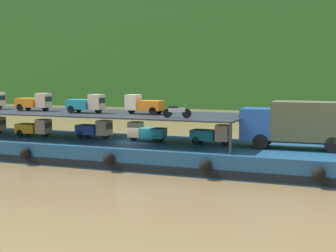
# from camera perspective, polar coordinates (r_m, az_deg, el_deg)

# --- Properties ---
(ground_plane) EXTENTS (400.00, 400.00, 0.00)m
(ground_plane) POSITION_cam_1_polar(r_m,az_deg,el_deg) (36.26, -3.79, -4.09)
(ground_plane) COLOR brown
(hillside_far_bank) EXTENTS (143.01, 31.02, 36.43)m
(hillside_far_bank) POSITION_cam_1_polar(r_m,az_deg,el_deg) (101.34, 12.78, 13.94)
(hillside_far_bank) COLOR #286023
(hillside_far_bank) RESTS_ON ground
(cargo_barge) EXTENTS (32.85, 8.40, 1.50)m
(cargo_barge) POSITION_cam_1_polar(r_m,az_deg,el_deg) (36.11, -3.82, -2.93)
(cargo_barge) COLOR navy
(cargo_barge) RESTS_ON ground
(covered_lorry) EXTENTS (7.89, 2.42, 3.10)m
(covered_lorry) POSITION_cam_1_polar(r_m,az_deg,el_deg) (33.08, 14.74, 0.33)
(covered_lorry) COLOR #1E4C99
(covered_lorry) RESTS_ON cargo_barge
(cargo_rack) EXTENTS (23.65, 6.98, 2.00)m
(cargo_rack) POSITION_cam_1_polar(r_m,az_deg,el_deg) (37.58, -9.09, 1.49)
(cargo_rack) COLOR #232833
(cargo_rack) RESTS_ON cargo_barge
(mini_truck_lower_aft) EXTENTS (2.75, 1.21, 1.38)m
(mini_truck_lower_aft) POSITION_cam_1_polar(r_m,az_deg,el_deg) (39.85, -15.17, -0.19)
(mini_truck_lower_aft) COLOR gold
(mini_truck_lower_aft) RESTS_ON cargo_barge
(mini_truck_lower_mid) EXTENTS (2.79, 1.30, 1.38)m
(mini_truck_lower_mid) POSITION_cam_1_polar(r_m,az_deg,el_deg) (37.95, -8.45, -0.35)
(mini_truck_lower_mid) COLOR #1E47B7
(mini_truck_lower_mid) RESTS_ON cargo_barge
(mini_truck_lower_fore) EXTENTS (2.78, 1.27, 1.38)m
(mini_truck_lower_fore) POSITION_cam_1_polar(r_m,az_deg,el_deg) (35.84, -2.53, -0.66)
(mini_truck_lower_fore) COLOR teal
(mini_truck_lower_fore) RESTS_ON cargo_barge
(mini_truck_lower_bow) EXTENTS (2.78, 1.27, 1.38)m
(mini_truck_lower_bow) POSITION_cam_1_polar(r_m,az_deg,el_deg) (34.38, 5.04, -0.97)
(mini_truck_lower_bow) COLOR teal
(mini_truck_lower_bow) RESTS_ON cargo_barge
(mini_truck_upper_mid) EXTENTS (2.76, 1.24, 1.38)m
(mini_truck_upper_mid) POSITION_cam_1_polar(r_m,az_deg,el_deg) (39.89, -15.18, 2.70)
(mini_truck_upper_mid) COLOR orange
(mini_truck_upper_mid) RESTS_ON cargo_rack
(mini_truck_upper_fore) EXTENTS (2.76, 1.24, 1.38)m
(mini_truck_upper_fore) POSITION_cam_1_polar(r_m,az_deg,el_deg) (36.84, -9.42, 2.57)
(mini_truck_upper_fore) COLOR teal
(mini_truck_upper_fore) RESTS_ON cargo_rack
(mini_truck_upper_bow) EXTENTS (2.77, 1.25, 1.38)m
(mini_truck_upper_bow) POSITION_cam_1_polar(r_m,az_deg,el_deg) (35.40, -2.82, 2.50)
(mini_truck_upper_bow) COLOR orange
(mini_truck_upper_bow) RESTS_ON cargo_rack
(motorcycle_upper_port) EXTENTS (1.89, 0.55, 0.87)m
(motorcycle_upper_port) POSITION_cam_1_polar(r_m,az_deg,el_deg) (32.32, 1.01, 1.71)
(motorcycle_upper_port) COLOR black
(motorcycle_upper_port) RESTS_ON cargo_rack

